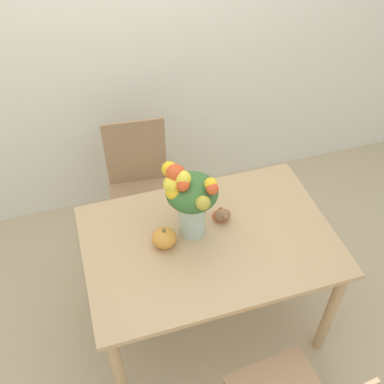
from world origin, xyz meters
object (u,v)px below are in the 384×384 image
flower_vase (190,198)px  pumpkin (164,238)px  dining_chair_near_window (140,189)px  turkey_figurine (222,213)px

flower_vase → pumpkin: bearing=-162.6°
flower_vase → dining_chair_near_window: (-0.14, 0.70, -0.54)m
dining_chair_near_window → flower_vase: bearing=-73.7°
flower_vase → turkey_figurine: bearing=12.1°
turkey_figurine → dining_chair_near_window: bearing=116.4°
flower_vase → dining_chair_near_window: size_ratio=0.48×
flower_vase → turkey_figurine: 0.29m
pumpkin → dining_chair_near_window: (0.01, 0.75, -0.34)m
pumpkin → dining_chair_near_window: bearing=89.1°
flower_vase → turkey_figurine: size_ratio=3.58×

